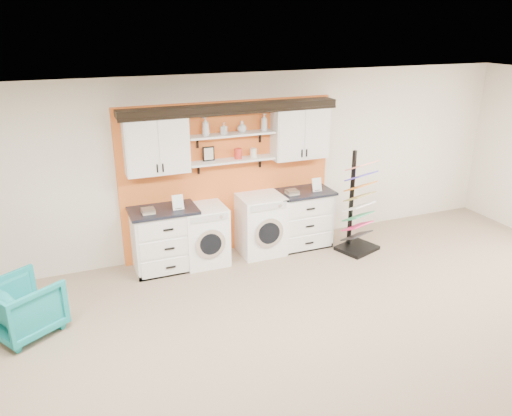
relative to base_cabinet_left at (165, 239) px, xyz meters
name	(u,v)px	position (x,y,z in m)	size (l,w,h in m)	color
floor	(365,411)	(1.13, -3.64, -0.48)	(10.00, 10.00, 0.00)	gray
ceiling	(394,121)	(1.13, -3.64, 2.32)	(10.00, 10.00, 0.00)	white
wall_back	(228,165)	(1.13, 0.36, 0.92)	(10.00, 10.00, 0.00)	beige
accent_panel	(229,178)	(1.13, 0.32, 0.72)	(3.40, 0.07, 2.40)	orange
upper_cabinet_left	(156,144)	(0.00, 0.15, 1.40)	(0.90, 0.35, 0.84)	white
upper_cabinet_right	(300,132)	(2.26, 0.15, 1.40)	(0.90, 0.35, 0.84)	white
shelf_lower	(232,160)	(1.13, 0.16, 1.05)	(1.32, 0.28, 0.03)	white
shelf_upper	(231,134)	(1.13, 0.16, 1.45)	(1.32, 0.28, 0.03)	white
crown_molding	(231,107)	(1.13, 0.17, 1.85)	(3.30, 0.41, 0.13)	black
picture_frame	(209,154)	(0.78, 0.21, 1.18)	(0.18, 0.02, 0.22)	black
canister_red	(238,154)	(1.23, 0.16, 1.15)	(0.11, 0.11, 0.16)	red
canister_cream	(253,153)	(1.48, 0.16, 1.14)	(0.10, 0.10, 0.14)	silver
base_cabinet_left	(165,239)	(0.00, 0.00, 0.00)	(0.98, 0.66, 0.96)	white
base_cabinet_right	(301,218)	(2.26, 0.00, 0.00)	(0.97, 0.66, 0.95)	white
washer	(204,235)	(0.60, 0.00, -0.02)	(0.65, 0.71, 0.91)	white
dryer	(261,224)	(1.54, 0.00, 0.00)	(0.69, 0.71, 0.96)	white
sample_rack	(358,220)	(3.02, -0.50, 0.04)	(0.72, 0.66, 1.63)	black
armchair	(24,307)	(-1.91, -1.00, -0.14)	(0.73, 0.75, 0.68)	teal
soap_bottle_a	(206,126)	(0.74, 0.16, 1.60)	(0.10, 0.10, 0.27)	silver
soap_bottle_b	(224,128)	(1.01, 0.16, 1.55)	(0.08, 0.08, 0.17)	silver
soap_bottle_c	(242,127)	(1.30, 0.16, 1.55)	(0.14, 0.14, 0.18)	silver
soap_bottle_d	(264,122)	(1.66, 0.16, 1.60)	(0.10, 0.10, 0.26)	silver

